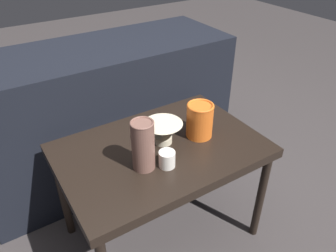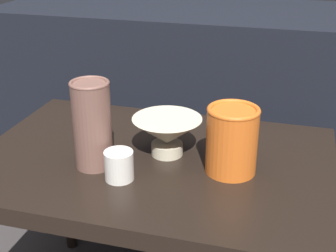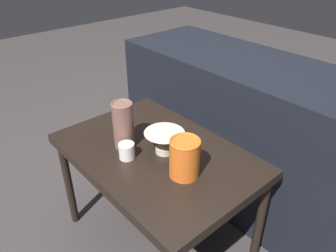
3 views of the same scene
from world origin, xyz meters
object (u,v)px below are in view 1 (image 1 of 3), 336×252
object	(u,v)px
bowl	(163,131)
vase_textured_left	(143,145)
vase_colorful_right	(200,120)
cup	(167,159)

from	to	relation	value
bowl	vase_textured_left	xyz separation A→B (m)	(-0.14, -0.09, 0.05)
vase_colorful_right	cup	world-z (taller)	vase_colorful_right
bowl	vase_textured_left	size ratio (longest dim) A/B	0.81
vase_textured_left	vase_colorful_right	xyz separation A→B (m)	(0.29, 0.06, -0.02)
bowl	cup	distance (m)	0.15
vase_textured_left	cup	size ratio (longest dim) A/B	3.10
vase_textured_left	vase_colorful_right	distance (m)	0.30
bowl	vase_textured_left	distance (m)	0.18
vase_textured_left	cup	distance (m)	0.11
vase_colorful_right	vase_textured_left	bearing A→B (deg)	-169.27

